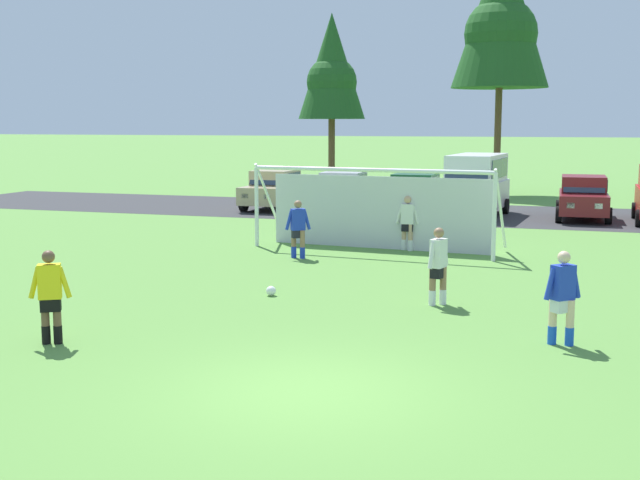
# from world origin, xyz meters

# --- Properties ---
(ground_plane) EXTENTS (400.00, 400.00, 0.00)m
(ground_plane) POSITION_xyz_m (0.00, 15.00, 0.00)
(ground_plane) COLOR #598C3D
(parking_lot_strip) EXTENTS (52.00, 8.40, 0.01)m
(parking_lot_strip) POSITION_xyz_m (0.00, 23.81, 0.00)
(parking_lot_strip) COLOR #333335
(parking_lot_strip) RESTS_ON ground
(soccer_ball) EXTENTS (0.22, 0.22, 0.22)m
(soccer_ball) POSITION_xyz_m (-2.82, 5.94, 0.11)
(soccer_ball) COLOR white
(soccer_ball) RESTS_ON ground
(soccer_goal) EXTENTS (7.56, 2.58, 2.57)m
(soccer_goal) POSITION_xyz_m (-2.21, 13.19, 1.29)
(soccer_goal) COLOR white
(soccer_goal) RESTS_ON ground
(referee) EXTENTS (0.72, 0.40, 1.64)m
(referee) POSITION_xyz_m (-5.00, 1.07, 0.82)
(referee) COLOR brown
(referee) RESTS_ON ground
(player_striker_near) EXTENTS (0.64, 0.52, 1.64)m
(player_striker_near) POSITION_xyz_m (3.40, 3.69, 0.82)
(player_striker_near) COLOR beige
(player_striker_near) RESTS_ON ground
(player_midfield_center) EXTENTS (0.74, 0.29, 1.64)m
(player_midfield_center) POSITION_xyz_m (-1.30, 13.29, 0.82)
(player_midfield_center) COLOR tan
(player_midfield_center) RESTS_ON ground
(player_defender_far) EXTENTS (0.35, 0.71, 1.64)m
(player_defender_far) POSITION_xyz_m (0.84, 6.17, 0.82)
(player_defender_far) COLOR #936B4C
(player_defender_far) RESTS_ON ground
(player_winger_left) EXTENTS (0.69, 0.43, 1.64)m
(player_winger_left) POSITION_xyz_m (-3.94, 10.95, 0.82)
(player_winger_left) COLOR #936B4C
(player_winger_left) RESTS_ON ground
(parked_car_slot_far_left) EXTENTS (2.08, 4.22, 1.72)m
(parked_car_slot_far_left) POSITION_xyz_m (-9.33, 23.17, 0.88)
(parked_car_slot_far_left) COLOR tan
(parked_car_slot_far_left) RESTS_ON ground
(parked_car_slot_left) EXTENTS (2.22, 4.30, 1.72)m
(parked_car_slot_left) POSITION_xyz_m (-6.10, 22.92, 0.88)
(parked_car_slot_left) COLOR #B2B2BC
(parked_car_slot_left) RESTS_ON ground
(parked_car_slot_center_left) EXTENTS (2.05, 4.20, 1.72)m
(parked_car_slot_center_left) POSITION_xyz_m (-2.95, 22.71, 0.88)
(parked_car_slot_center_left) COLOR #194C2D
(parked_car_slot_center_left) RESTS_ON ground
(parked_car_slot_center) EXTENTS (2.46, 4.93, 2.52)m
(parked_car_slot_center) POSITION_xyz_m (-0.49, 23.02, 1.34)
(parked_car_slot_center) COLOR silver
(parked_car_slot_center) RESTS_ON ground
(parked_car_slot_center_right) EXTENTS (2.13, 4.25, 1.72)m
(parked_car_slot_center_right) POSITION_xyz_m (3.68, 23.17, 0.88)
(parked_car_slot_center_right) COLOR maroon
(parked_car_slot_center_right) RESTS_ON ground
(tree_left_edge) EXTENTS (3.59, 3.59, 9.59)m
(tree_left_edge) POSITION_xyz_m (-9.41, 32.09, 6.59)
(tree_left_edge) COLOR brown
(tree_left_edge) RESTS_ON ground
(tree_mid_left) EXTENTS (5.04, 5.04, 13.44)m
(tree_mid_left) POSITION_xyz_m (-0.75, 33.77, 9.25)
(tree_mid_left) COLOR brown
(tree_mid_left) RESTS_ON ground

